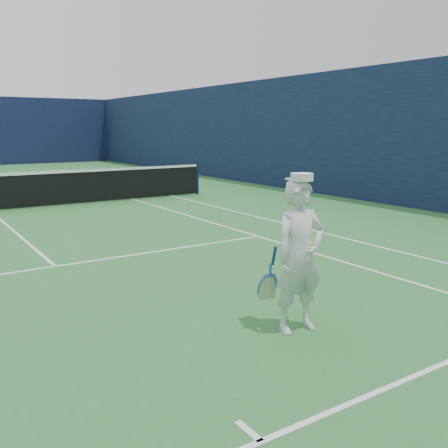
# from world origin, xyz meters

# --- Properties ---
(tennis_player) EXTENTS (0.76, 0.50, 1.75)m
(tennis_player) POSITION_xyz_m (1.58, -10.48, 0.85)
(tennis_player) COLOR white
(tennis_player) RESTS_ON ground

